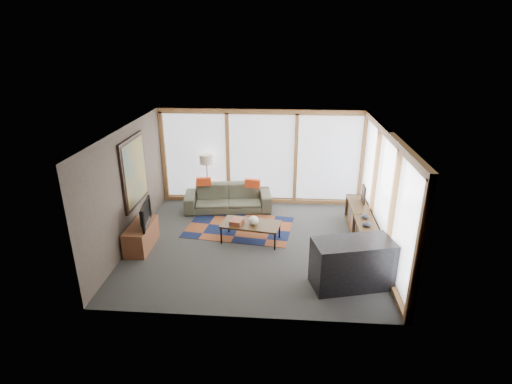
# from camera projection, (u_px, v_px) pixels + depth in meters

# --- Properties ---
(ground) EXTENTS (5.50, 5.50, 0.00)m
(ground) POSITION_uv_depth(u_px,v_px,m) (255.00, 244.00, 8.97)
(ground) COLOR #30302E
(ground) RESTS_ON ground
(room_envelope) EXTENTS (5.52, 5.02, 2.62)m
(room_envelope) POSITION_uv_depth(u_px,v_px,m) (279.00, 172.00, 8.89)
(room_envelope) COLOR #493B35
(room_envelope) RESTS_ON ground
(rug) EXTENTS (2.68, 1.91, 0.01)m
(rug) POSITION_uv_depth(u_px,v_px,m) (239.00, 227.00, 9.74)
(rug) COLOR brown
(rug) RESTS_ON ground
(sofa) EXTENTS (2.36, 1.18, 0.66)m
(sofa) POSITION_uv_depth(u_px,v_px,m) (228.00, 198.00, 10.63)
(sofa) COLOR #404131
(sofa) RESTS_ON ground
(pillow_left) EXTENTS (0.40, 0.18, 0.22)m
(pillow_left) POSITION_uv_depth(u_px,v_px,m) (204.00, 182.00, 10.52)
(pillow_left) COLOR red
(pillow_left) RESTS_ON sofa
(pillow_right) EXTENTS (0.41, 0.18, 0.22)m
(pillow_right) POSITION_uv_depth(u_px,v_px,m) (253.00, 183.00, 10.39)
(pillow_right) COLOR red
(pillow_right) RESTS_ON sofa
(floor_lamp) EXTENTS (0.36, 0.36, 1.45)m
(floor_lamp) POSITION_uv_depth(u_px,v_px,m) (207.00, 180.00, 10.76)
(floor_lamp) COLOR #302519
(floor_lamp) RESTS_ON ground
(coffee_table) EXTENTS (1.39, 0.85, 0.43)m
(coffee_table) POSITION_uv_depth(u_px,v_px,m) (251.00, 232.00, 9.04)
(coffee_table) COLOR #312312
(coffee_table) RESTS_ON ground
(book_stack) EXTENTS (0.32, 0.37, 0.11)m
(book_stack) POSITION_uv_depth(u_px,v_px,m) (237.00, 222.00, 8.93)
(book_stack) COLOR brown
(book_stack) RESTS_ON coffee_table
(vase) EXTENTS (0.24, 0.24, 0.20)m
(vase) POSITION_uv_depth(u_px,v_px,m) (253.00, 220.00, 8.88)
(vase) COLOR white
(vase) RESTS_ON coffee_table
(bookshelf) EXTENTS (0.44, 2.44, 0.61)m
(bookshelf) POSITION_uv_depth(u_px,v_px,m) (362.00, 227.00, 9.10)
(bookshelf) COLOR #312312
(bookshelf) RESTS_ON ground
(bowl_a) EXTENTS (0.21, 0.21, 0.10)m
(bowl_a) POSITION_uv_depth(u_px,v_px,m) (367.00, 224.00, 8.42)
(bowl_a) COLOR black
(bowl_a) RESTS_ON bookshelf
(bowl_b) EXTENTS (0.21, 0.21, 0.09)m
(bowl_b) POSITION_uv_depth(u_px,v_px,m) (365.00, 217.00, 8.78)
(bowl_b) COLOR black
(bowl_b) RESTS_ON bookshelf
(shelf_picture) EXTENTS (0.04, 0.32, 0.43)m
(shelf_picture) POSITION_uv_depth(u_px,v_px,m) (364.00, 194.00, 9.55)
(shelf_picture) COLOR black
(shelf_picture) RESTS_ON bookshelf
(tv_console) EXTENTS (0.46, 1.10, 0.55)m
(tv_console) POSITION_uv_depth(u_px,v_px,m) (141.00, 236.00, 8.74)
(tv_console) COLOR brown
(tv_console) RESTS_ON ground
(television) EXTENTS (0.26, 0.91, 0.52)m
(television) POSITION_uv_depth(u_px,v_px,m) (142.00, 214.00, 8.54)
(television) COLOR black
(television) RESTS_ON tv_console
(bar_counter) EXTENTS (1.57, 1.01, 0.92)m
(bar_counter) POSITION_uv_depth(u_px,v_px,m) (352.00, 264.00, 7.35)
(bar_counter) COLOR black
(bar_counter) RESTS_ON ground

